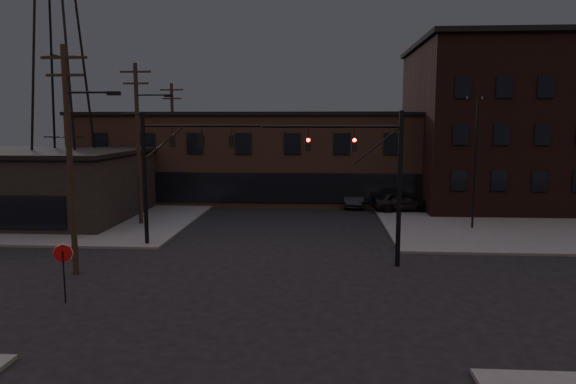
% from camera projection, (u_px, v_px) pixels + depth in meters
% --- Properties ---
extents(ground, '(140.00, 140.00, 0.00)m').
position_uv_depth(ground, '(263.00, 291.00, 22.66)').
color(ground, black).
rests_on(ground, ground).
extents(sidewalk_ne, '(30.00, 30.00, 0.15)m').
position_uv_depth(sidewalk_ne, '(554.00, 210.00, 42.96)').
color(sidewalk_ne, '#474744').
rests_on(sidewalk_ne, ground).
extents(sidewalk_nw, '(30.00, 30.00, 0.15)m').
position_uv_depth(sidewalk_nw, '(47.00, 205.00, 45.83)').
color(sidewalk_nw, '#474744').
rests_on(sidewalk_nw, ground).
extents(building_row, '(40.00, 12.00, 8.00)m').
position_uv_depth(building_row, '(296.00, 158.00, 49.80)').
color(building_row, '#4C3728').
rests_on(building_row, ground).
extents(building_right, '(22.00, 16.00, 14.00)m').
position_uv_depth(building_right, '(539.00, 127.00, 45.97)').
color(building_right, black).
rests_on(building_right, ground).
extents(building_left, '(16.00, 12.00, 5.00)m').
position_uv_depth(building_left, '(28.00, 187.00, 39.44)').
color(building_left, black).
rests_on(building_left, ground).
extents(traffic_signal_near, '(7.12, 0.24, 8.00)m').
position_uv_depth(traffic_signal_near, '(377.00, 171.00, 26.09)').
color(traffic_signal_near, black).
rests_on(traffic_signal_near, ground).
extents(traffic_signal_far, '(7.12, 0.24, 8.00)m').
position_uv_depth(traffic_signal_far, '(165.00, 163.00, 30.33)').
color(traffic_signal_far, black).
rests_on(traffic_signal_far, ground).
extents(stop_sign, '(0.72, 0.33, 2.48)m').
position_uv_depth(stop_sign, '(63.00, 260.00, 20.97)').
color(stop_sign, black).
rests_on(stop_sign, ground).
extents(utility_pole_near, '(3.70, 0.28, 11.00)m').
position_uv_depth(utility_pole_near, '(71.00, 155.00, 24.46)').
color(utility_pole_near, black).
rests_on(utility_pole_near, ground).
extents(utility_pole_mid, '(3.70, 0.28, 11.50)m').
position_uv_depth(utility_pole_mid, '(139.00, 141.00, 36.35)').
color(utility_pole_mid, black).
rests_on(utility_pole_mid, ground).
extents(utility_pole_far, '(2.20, 0.28, 11.00)m').
position_uv_depth(utility_pole_far, '(173.00, 140.00, 48.33)').
color(utility_pole_far, black).
rests_on(utility_pole_far, ground).
extents(transmission_tower, '(7.00, 7.00, 25.00)m').
position_uv_depth(transmission_tower, '(59.00, 56.00, 39.94)').
color(transmission_tower, black).
rests_on(transmission_tower, ground).
extents(lot_light_a, '(1.50, 0.28, 9.14)m').
position_uv_depth(lot_light_a, '(476.00, 150.00, 34.90)').
color(lot_light_a, black).
rests_on(lot_light_a, ground).
extents(lot_light_b, '(1.50, 0.28, 9.14)m').
position_uv_depth(lot_light_b, '(536.00, 147.00, 39.45)').
color(lot_light_b, black).
rests_on(lot_light_b, ground).
extents(parked_car_lot_a, '(5.08, 2.59, 1.65)m').
position_uv_depth(parked_car_lot_a, '(401.00, 201.00, 42.28)').
color(parked_car_lot_a, black).
rests_on(parked_car_lot_a, sidewalk_ne).
extents(parked_car_lot_b, '(4.55, 2.99, 1.22)m').
position_uv_depth(parked_car_lot_b, '(504.00, 201.00, 43.65)').
color(parked_car_lot_b, silver).
rests_on(parked_car_lot_b, sidewalk_ne).
extents(car_crossing, '(2.21, 4.99, 1.59)m').
position_uv_depth(car_crossing, '(355.00, 198.00, 45.23)').
color(car_crossing, black).
rests_on(car_crossing, ground).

